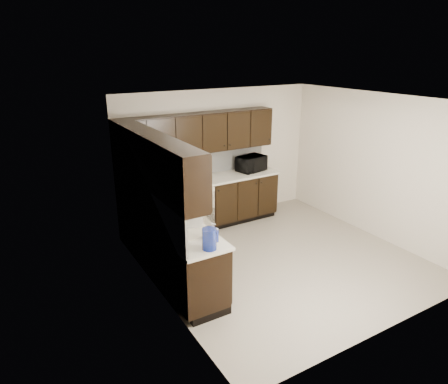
{
  "coord_description": "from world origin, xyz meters",
  "views": [
    {
      "loc": [
        -3.64,
        -4.42,
        3.16
      ],
      "look_at": [
        -0.69,
        0.6,
        1.08
      ],
      "focal_mm": 32.0,
      "sensor_mm": 36.0,
      "label": 1
    }
  ],
  "objects_px": {
    "storage_bin": "(184,218)",
    "blue_pitcher": "(209,239)",
    "sink": "(183,232)",
    "microwave": "(251,164)",
    "toaster_oven": "(181,177)"
  },
  "relations": [
    {
      "from": "storage_bin",
      "to": "blue_pitcher",
      "type": "height_order",
      "value": "blue_pitcher"
    },
    {
      "from": "microwave",
      "to": "storage_bin",
      "type": "bearing_deg",
      "value": -155.81
    },
    {
      "from": "blue_pitcher",
      "to": "toaster_oven",
      "type": "bearing_deg",
      "value": 54.6
    },
    {
      "from": "toaster_oven",
      "to": "storage_bin",
      "type": "relative_size",
      "value": 0.8
    },
    {
      "from": "sink",
      "to": "microwave",
      "type": "xyz_separation_m",
      "value": [
        2.26,
        1.73,
        0.21
      ]
    },
    {
      "from": "microwave",
      "to": "toaster_oven",
      "type": "relative_size",
      "value": 1.37
    },
    {
      "from": "microwave",
      "to": "blue_pitcher",
      "type": "bearing_deg",
      "value": -145.18
    },
    {
      "from": "storage_bin",
      "to": "blue_pitcher",
      "type": "relative_size",
      "value": 1.87
    },
    {
      "from": "toaster_oven",
      "to": "storage_bin",
      "type": "xyz_separation_m",
      "value": [
        -0.69,
        -1.6,
        -0.03
      ]
    },
    {
      "from": "storage_bin",
      "to": "blue_pitcher",
      "type": "distance_m",
      "value": 0.79
    },
    {
      "from": "sink",
      "to": "storage_bin",
      "type": "relative_size",
      "value": 1.69
    },
    {
      "from": "microwave",
      "to": "toaster_oven",
      "type": "height_order",
      "value": "microwave"
    },
    {
      "from": "storage_bin",
      "to": "sink",
      "type": "bearing_deg",
      "value": -125.28
    },
    {
      "from": "sink",
      "to": "microwave",
      "type": "bearing_deg",
      "value": 37.37
    },
    {
      "from": "microwave",
      "to": "blue_pitcher",
      "type": "relative_size",
      "value": 2.06
    }
  ]
}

